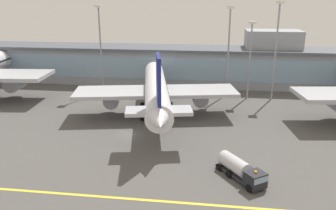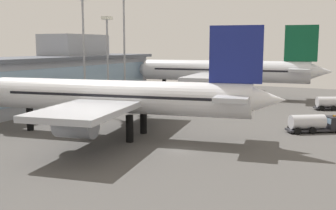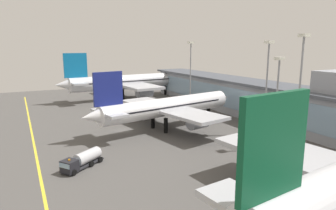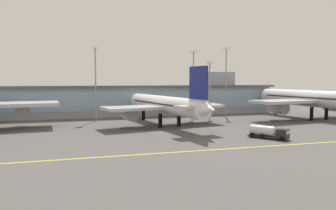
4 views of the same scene
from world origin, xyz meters
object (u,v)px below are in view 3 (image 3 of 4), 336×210
airliner_near_left (127,82)px  fuel_tanker_truck (81,160)px  apron_light_mast_east (301,76)px  apron_light_mast_west (191,66)px  apron_light_mast_centre (267,74)px  airliner_near_right (168,107)px  apron_light_mast_far_east (278,86)px

airliner_near_left → fuel_tanker_truck: (68.15, -32.45, -5.72)m
airliner_near_left → fuel_tanker_truck: 75.70m
apron_light_mast_east → apron_light_mast_west: bearing=179.2°
apron_light_mast_centre → airliner_near_left: bearing=-168.4°
apron_light_mast_east → apron_light_mast_centre: bearing=169.3°
airliner_near_right → fuel_tanker_truck: (17.19, -26.63, -4.56)m
apron_light_mast_centre → airliner_near_right: bearing=-129.6°
apron_light_mast_east → apron_light_mast_far_east: 6.85m
fuel_tanker_truck → apron_light_mast_east: bearing=130.8°
apron_light_mast_far_east → apron_light_mast_west: bearing=179.4°
apron_light_mast_centre → apron_light_mast_east: (11.77, -2.22, 0.68)m
airliner_near_right → apron_light_mast_centre: apron_light_mast_centre is taller
fuel_tanker_truck → apron_light_mast_centre: apron_light_mast_centre is taller
airliner_near_right → fuel_tanker_truck: 32.02m
fuel_tanker_truck → apron_light_mast_far_east: size_ratio=0.44×
airliner_near_right → apron_light_mast_west: bearing=34.3°
fuel_tanker_truck → apron_light_mast_east: apron_light_mast_east is taller
airliner_near_left → apron_light_mast_centre: size_ratio=2.51×
apron_light_mast_east → airliner_near_right: bearing=-148.2°
fuel_tanker_truck → apron_light_mast_centre: bearing=145.8°
fuel_tanker_truck → apron_light_mast_far_east: 46.01m
airliner_near_left → apron_light_mast_centre: (67.16, 13.76, 8.29)m
airliner_near_right → fuel_tanker_truck: size_ratio=5.58×
fuel_tanker_truck → apron_light_mast_west: 58.78m
airliner_near_right → apron_light_mast_west: (-18.33, 18.02, 9.58)m
fuel_tanker_truck → apron_light_mast_centre: (-0.99, 46.21, 14.02)m
fuel_tanker_truck → apron_light_mast_west: (-35.52, 44.66, 14.14)m
airliner_near_left → fuel_tanker_truck: airliner_near_left is taller
airliner_near_right → apron_light_mast_far_east: bearing=-62.2°
apron_light_mast_west → airliner_near_left: bearing=-159.5°
apron_light_mast_west → apron_light_mast_far_east: bearing=-0.6°
apron_light_mast_west → apron_light_mast_centre: 34.56m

